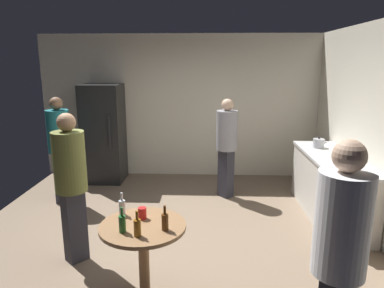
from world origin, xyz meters
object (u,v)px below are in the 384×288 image
Objects in this scene: beer_bottle_clear at (122,207)px; plastic_cup_red at (142,213)px; kettle at (319,143)px; foreground_table at (143,235)px; person_in_white_shirt at (339,250)px; person_in_gray_shirt at (227,141)px; beer_bottle_brown at (165,221)px; wine_bottle_on_counter at (346,156)px; person_in_teal_shirt at (59,142)px; beer_bottle_amber at (137,227)px; person_in_olive_shirt at (71,177)px; refrigerator at (104,134)px; beer_bottle_green at (122,223)px.

plastic_cup_red is (0.21, -0.07, -0.03)m from beer_bottle_clear.
foreground_table is at bearing -134.06° from kettle.
person_in_white_shirt reaches higher than beer_bottle_clear.
kettle is 0.15× the size of person_in_gray_shirt.
beer_bottle_brown is 1.00× the size of beer_bottle_clear.
person_in_white_shirt is at bearing -111.65° from wine_bottle_on_counter.
plastic_cup_red is 0.07× the size of person_in_teal_shirt.
person_in_gray_shirt is (0.93, 2.46, 0.16)m from plastic_cup_red.
wine_bottle_on_counter reaches higher than beer_bottle_amber.
person_in_white_shirt is at bearing 10.78° from person_in_olive_shirt.
kettle is at bearing -14.55° from refrigerator.
foreground_table is at bearing 9.38° from person_in_olive_shirt.
refrigerator reaches higher than plastic_cup_red.
wine_bottle_on_counter is 2.92m from beer_bottle_amber.
plastic_cup_red is 0.06× the size of person_in_white_shirt.
refrigerator is 1.11× the size of person_in_gray_shirt.
refrigerator reaches higher than person_in_olive_shirt.
person_in_teal_shirt is (-1.67, 2.10, 0.19)m from plastic_cup_red.
person_in_teal_shirt is (-0.81, 1.65, -0.00)m from person_in_olive_shirt.
beer_bottle_amber is (-2.31, -2.60, -0.15)m from kettle.
person_in_gray_shirt reaches higher than kettle.
wine_bottle_on_counter is 3.00m from beer_bottle_green.
beer_bottle_amber is at bearing 25.41° from person_in_teal_shirt.
person_in_teal_shirt is at bearing 128.39° from plastic_cup_red.
person_in_white_shirt is at bearing -24.80° from beer_bottle_green.
wine_bottle_on_counter is 0.18× the size of person_in_olive_shirt.
person_in_teal_shirt reaches higher than kettle.
foreground_table is at bearing -148.01° from wine_bottle_on_counter.
beer_bottle_brown is at bearing -65.74° from refrigerator.
person_in_teal_shirt is at bearing 169.47° from wine_bottle_on_counter.
plastic_cup_red reaches higher than foreground_table.
person_in_teal_shirt reaches higher than beer_bottle_green.
beer_bottle_amber is (-0.01, -0.21, 0.19)m from foreground_table.
wine_bottle_on_counter reaches higher than foreground_table.
beer_bottle_brown is at bearing 34.98° from person_in_gray_shirt.
person_in_white_shirt is (-0.87, -3.26, 0.05)m from kettle.
kettle is 0.91m from wine_bottle_on_counter.
refrigerator is 3.45m from plastic_cup_red.
person_in_gray_shirt is at bearing 69.31° from plastic_cup_red.
beer_bottle_amber is at bearing -91.37° from foreground_table.
wine_bottle_on_counter is 2.54m from person_in_white_shirt.
refrigerator is 3.77m from beer_bottle_amber.
refrigerator is at bearing 110.41° from beer_bottle_amber.
beer_bottle_clear is (1.09, -3.12, -0.08)m from refrigerator.
beer_bottle_green is 0.14× the size of person_in_gray_shirt.
plastic_cup_red is 0.07× the size of person_in_gray_shirt.
foreground_table is at bearing 30.09° from person_in_gray_shirt.
person_in_white_shirt reaches higher than beer_bottle_green.
person_in_olive_shirt is at bearing 148.85° from beer_bottle_clear.
kettle is 3.33m from foreground_table.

